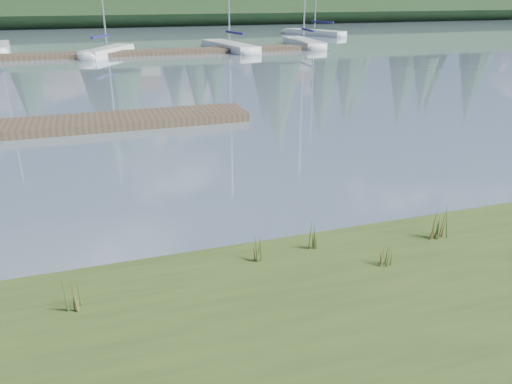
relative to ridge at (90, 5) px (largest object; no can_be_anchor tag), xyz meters
name	(u,v)px	position (x,y,z in m)	size (l,w,h in m)	color
ground	(106,56)	(0.00, -43.00, -2.50)	(200.00, 200.00, 0.00)	#7F95A6
ridge	(90,5)	(0.00, 0.00, 0.00)	(200.00, 20.00, 5.00)	black
dock_near	(9,129)	(-4.00, -64.00, -2.35)	(16.00, 2.00, 0.30)	#4C3D2C
dock_far	(134,53)	(2.00, -43.00, -2.35)	(26.00, 2.20, 0.30)	#4C3D2C
sailboat_bg_2	(111,50)	(0.48, -42.08, -2.17)	(4.59, 6.62, 10.43)	white
sailboat_bg_3	(226,45)	(9.50, -41.23, -2.18)	(3.04, 8.79, 12.61)	white
sailboat_bg_4	(301,42)	(16.48, -40.28, -2.18)	(2.22, 8.15, 11.85)	white
sailboat_bg_5	(309,32)	(21.72, -30.28, -2.18)	(5.15, 7.92, 11.57)	white
weed_0	(259,251)	(0.92, -75.19, -1.94)	(0.17, 0.14, 0.50)	#475B23
weed_1	(312,236)	(1.92, -75.01, -1.93)	(0.17, 0.14, 0.54)	#475B23
weed_2	(442,223)	(4.20, -75.38, -1.87)	(0.17, 0.14, 0.67)	#475B23
weed_3	(72,294)	(-1.86, -75.61, -1.91)	(0.17, 0.14, 0.58)	#475B23
weed_4	(385,255)	(2.77, -75.88, -1.98)	(0.17, 0.14, 0.41)	#475B23
weed_5	(435,227)	(4.05, -75.39, -1.91)	(0.17, 0.14, 0.56)	#475B23
mud_lip	(195,269)	(0.00, -74.60, -2.43)	(60.00, 0.50, 0.14)	#33281C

